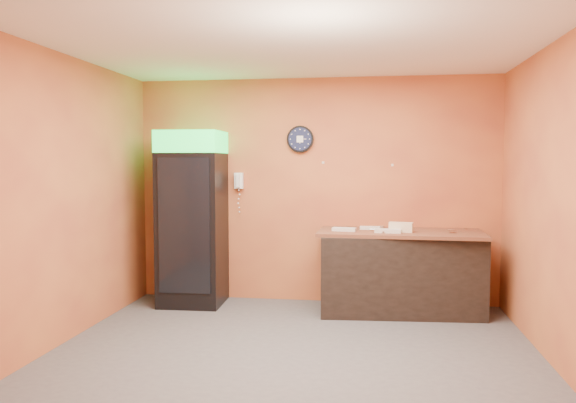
# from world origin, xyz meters

# --- Properties ---
(floor) EXTENTS (4.50, 4.50, 0.00)m
(floor) POSITION_xyz_m (0.00, 0.00, 0.00)
(floor) COLOR #47474C
(floor) RESTS_ON ground
(back_wall) EXTENTS (4.50, 0.02, 2.80)m
(back_wall) POSITION_xyz_m (0.00, 2.00, 1.40)
(back_wall) COLOR #D2773B
(back_wall) RESTS_ON floor
(left_wall) EXTENTS (0.02, 4.00, 2.80)m
(left_wall) POSITION_xyz_m (-2.25, 0.00, 1.40)
(left_wall) COLOR #D2773B
(left_wall) RESTS_ON floor
(right_wall) EXTENTS (0.02, 4.00, 2.80)m
(right_wall) POSITION_xyz_m (2.25, 0.00, 1.40)
(right_wall) COLOR #D2773B
(right_wall) RESTS_ON floor
(ceiling) EXTENTS (4.50, 4.00, 0.02)m
(ceiling) POSITION_xyz_m (0.00, 0.00, 2.80)
(ceiling) COLOR white
(ceiling) RESTS_ON back_wall
(beverage_cooler) EXTENTS (0.77, 0.78, 2.13)m
(beverage_cooler) POSITION_xyz_m (-1.48, 1.60, 1.04)
(beverage_cooler) COLOR black
(beverage_cooler) RESTS_ON floor
(prep_counter) EXTENTS (1.89, 0.94, 0.92)m
(prep_counter) POSITION_xyz_m (1.04, 1.59, 0.46)
(prep_counter) COLOR black
(prep_counter) RESTS_ON floor
(wall_clock) EXTENTS (0.34, 0.06, 0.34)m
(wall_clock) POSITION_xyz_m (-0.19, 1.97, 2.04)
(wall_clock) COLOR black
(wall_clock) RESTS_ON back_wall
(wall_phone) EXTENTS (0.11, 0.10, 0.20)m
(wall_phone) POSITION_xyz_m (-0.97, 1.95, 1.52)
(wall_phone) COLOR white
(wall_phone) RESTS_ON back_wall
(butcher_paper) EXTENTS (1.91, 0.93, 0.04)m
(butcher_paper) POSITION_xyz_m (1.04, 1.59, 0.94)
(butcher_paper) COLOR brown
(butcher_paper) RESTS_ON prep_counter
(sub_roll_stack) EXTENTS (0.28, 0.14, 0.11)m
(sub_roll_stack) POSITION_xyz_m (1.04, 1.48, 1.01)
(sub_roll_stack) COLOR beige
(sub_roll_stack) RESTS_ON butcher_paper
(wrapped_sandwich_left) EXTENTS (0.29, 0.15, 0.04)m
(wrapped_sandwich_left) POSITION_xyz_m (0.39, 1.49, 0.98)
(wrapped_sandwich_left) COLOR silver
(wrapped_sandwich_left) RESTS_ON butcher_paper
(wrapped_sandwich_mid) EXTENTS (0.30, 0.13, 0.04)m
(wrapped_sandwich_mid) POSITION_xyz_m (0.89, 1.40, 0.98)
(wrapped_sandwich_mid) COLOR silver
(wrapped_sandwich_mid) RESTS_ON butcher_paper
(wrapped_sandwich_right) EXTENTS (0.25, 0.10, 0.04)m
(wrapped_sandwich_right) POSITION_xyz_m (0.69, 1.70, 0.97)
(wrapped_sandwich_right) COLOR silver
(wrapped_sandwich_right) RESTS_ON butcher_paper
(kitchen_tool) EXTENTS (0.06, 0.06, 0.06)m
(kitchen_tool) POSITION_xyz_m (0.83, 1.62, 0.98)
(kitchen_tool) COLOR silver
(kitchen_tool) RESTS_ON butcher_paper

